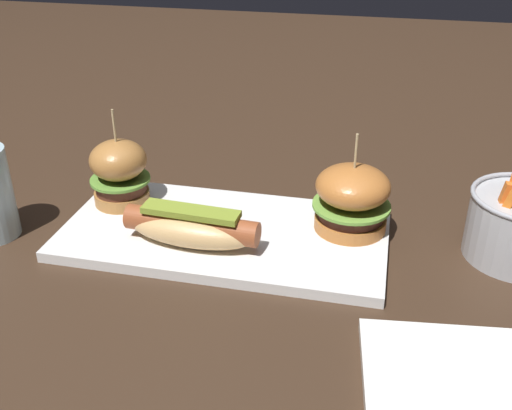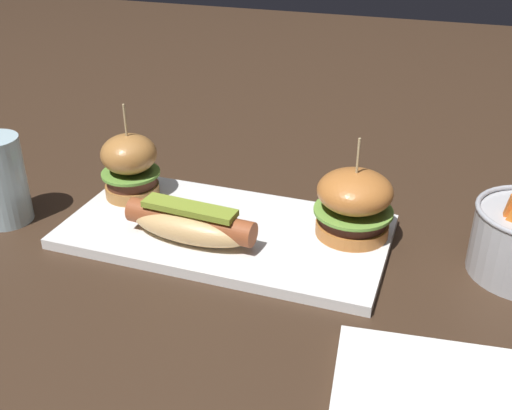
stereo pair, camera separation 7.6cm
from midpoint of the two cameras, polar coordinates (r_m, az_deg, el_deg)
The scene contains 6 objects.
ground_plane at distance 0.80m, azimuth -0.11°, elevation -3.02°, with size 3.00×3.00×0.00m, color #382619.
platter_main at distance 0.79m, azimuth -0.11°, elevation -2.59°, with size 0.42×0.21×0.01m, color white.
hot_dog at distance 0.75m, azimuth -3.35°, elevation -1.86°, with size 0.17×0.07×0.05m.
slider_left at distance 0.86m, azimuth -9.32°, elevation 3.64°, with size 0.08×0.08×0.14m.
slider_right at distance 0.77m, azimuth 12.01°, elevation 0.09°, with size 0.10×0.10×0.13m.
water_glass at distance 0.86m, azimuth -20.68°, elevation 2.11°, with size 0.07×0.07×0.12m, color silver.
Camera 2 is at (0.26, -0.63, 0.42)m, focal length 42.51 mm.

